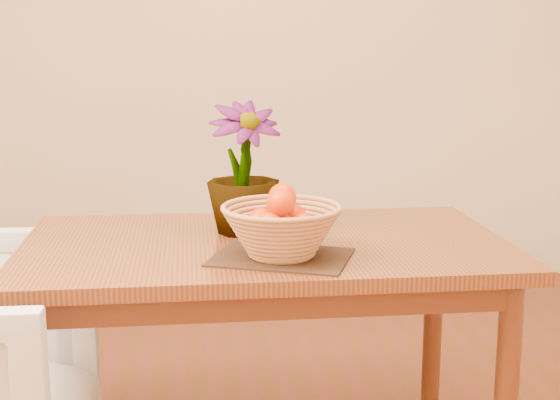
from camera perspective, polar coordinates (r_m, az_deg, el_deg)
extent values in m
cube|color=#FFEEC2|center=(4.14, -3.81, 11.92)|extent=(4.00, 0.02, 2.70)
cube|color=brown|center=(2.27, -1.09, -3.48)|extent=(1.40, 0.80, 0.04)
cube|color=#542713|center=(2.29, -1.08, -4.93)|extent=(1.28, 0.68, 0.08)
cylinder|color=#542713|center=(2.72, -15.07, -9.68)|extent=(0.06, 0.06, 0.71)
cylinder|color=#542713|center=(2.81, 11.12, -8.76)|extent=(0.06, 0.06, 0.71)
cube|color=#362313|center=(2.09, 0.10, -4.20)|extent=(0.43, 0.38, 0.01)
cylinder|color=tan|center=(2.09, 0.10, -4.02)|extent=(0.16, 0.16, 0.01)
sphere|color=#EB4303|center=(2.07, 0.10, -1.82)|extent=(0.06, 0.06, 0.06)
sphere|color=#EB4303|center=(2.12, 0.94, -1.30)|extent=(0.08, 0.08, 0.08)
sphere|color=#EB4303|center=(2.10, -1.40, -1.53)|extent=(0.07, 0.07, 0.07)
sphere|color=#EB4303|center=(2.01, -0.78, -1.99)|extent=(0.08, 0.08, 0.08)
sphere|color=#EB4303|center=(2.04, 1.65, -1.93)|extent=(0.07, 0.07, 0.07)
sphere|color=#EB4303|center=(2.08, 0.17, 0.19)|extent=(0.08, 0.08, 0.08)
sphere|color=#EB4303|center=(2.02, 0.04, -0.20)|extent=(0.07, 0.07, 0.07)
imported|color=#1B4F16|center=(2.33, -2.70, 2.33)|extent=(0.26, 0.26, 0.39)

